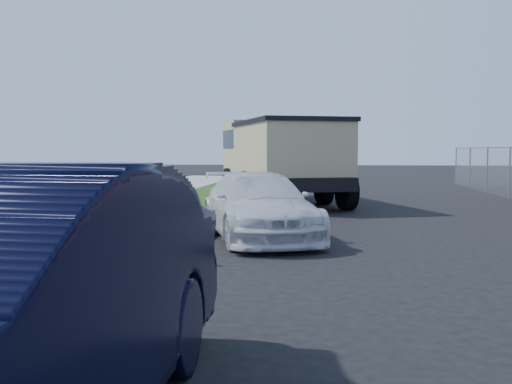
# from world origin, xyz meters

# --- Properties ---
(ground) EXTENTS (120.00, 120.00, 0.00)m
(ground) POSITION_xyz_m (0.00, 0.00, 0.00)
(ground) COLOR black
(ground) RESTS_ON ground
(streetside) EXTENTS (6.12, 50.00, 0.15)m
(streetside) POSITION_xyz_m (-5.57, 2.00, 0.07)
(streetside) COLOR gray
(streetside) RESTS_ON ground
(parking_meter) EXTENTS (0.20, 0.16, 1.25)m
(parking_meter) POSITION_xyz_m (-3.06, 0.10, 1.03)
(parking_meter) COLOR #3F4247
(parking_meter) RESTS_ON ground
(white_wagon) EXTENTS (3.06, 4.64, 1.25)m
(white_wagon) POSITION_xyz_m (-1.56, 2.66, 0.62)
(white_wagon) COLOR silver
(white_wagon) RESTS_ON ground
(dump_truck) EXTENTS (4.76, 7.33, 2.70)m
(dump_truck) POSITION_xyz_m (-1.84, 10.45, 1.52)
(dump_truck) COLOR black
(dump_truck) RESTS_ON ground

